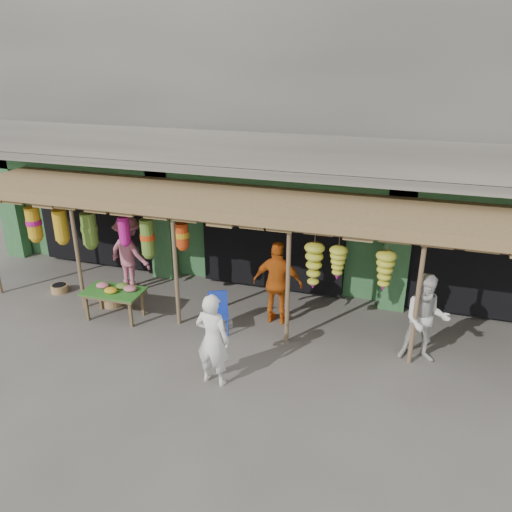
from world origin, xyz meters
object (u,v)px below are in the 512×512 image
(flower_table, at_px, (114,292))
(person_front, at_px, (213,340))
(blue_chair, at_px, (218,310))
(person_right, at_px, (426,319))
(person_shopper, at_px, (129,253))
(person_vendor, at_px, (278,283))

(flower_table, bearing_deg, person_front, -29.40)
(person_front, bearing_deg, flower_table, -21.22)
(blue_chair, distance_m, person_right, 4.26)
(person_right, height_order, person_shopper, person_shopper)
(flower_table, height_order, person_front, person_front)
(person_right, bearing_deg, flower_table, 176.94)
(blue_chair, relative_size, person_front, 0.50)
(person_shopper, bearing_deg, person_vendor, -175.33)
(flower_table, xyz_separation_m, blue_chair, (2.45, 0.18, -0.14))
(flower_table, bearing_deg, person_right, 0.89)
(person_front, height_order, person_vendor, person_vendor)
(blue_chair, xyz_separation_m, person_front, (0.61, -1.76, 0.40))
(flower_table, height_order, person_shopper, person_shopper)
(flower_table, relative_size, blue_chair, 1.52)
(person_vendor, bearing_deg, blue_chair, 33.73)
(person_vendor, relative_size, person_shopper, 1.00)
(blue_chair, xyz_separation_m, person_shopper, (-2.96, 1.35, 0.46))
(person_front, bearing_deg, person_shopper, -34.95)
(blue_chair, xyz_separation_m, person_vendor, (1.12, 0.77, 0.46))
(person_front, bearing_deg, person_right, -145.92)
(person_vendor, bearing_deg, person_shopper, -8.66)
(blue_chair, bearing_deg, person_vendor, 9.61)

